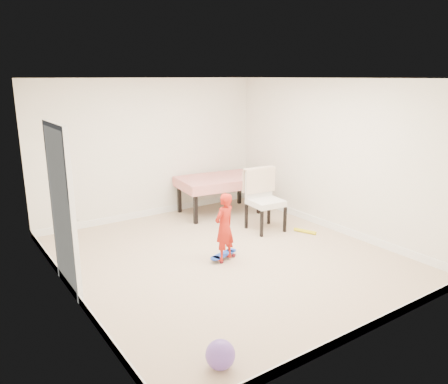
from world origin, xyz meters
TOP-DOWN VIEW (x-y plane):
  - ground at (0.00, 0.00)m, footprint 5.00×5.00m
  - ceiling at (0.00, 0.00)m, footprint 4.50×5.00m
  - wall_back at (0.00, 2.48)m, footprint 4.50×0.04m
  - wall_front at (0.00, -2.48)m, footprint 4.50×0.04m
  - wall_left at (-2.23, 0.00)m, footprint 0.04×5.00m
  - wall_right at (2.23, 0.00)m, footprint 0.04×5.00m
  - door at (-2.22, 0.30)m, footprint 0.11×0.94m
  - baseboard_back at (0.00, 2.49)m, footprint 4.50×0.02m
  - baseboard_front at (0.00, -2.49)m, footprint 4.50×0.02m
  - baseboard_left at (-2.24, 0.00)m, footprint 0.02×5.00m
  - baseboard_right at (2.24, 0.00)m, footprint 0.02×5.00m
  - dining_table at (1.13, 1.88)m, footprint 1.66×1.16m
  - dining_chair at (1.24, 0.58)m, footprint 0.65×0.72m
  - skateboard at (-0.07, -0.04)m, footprint 0.56×0.33m
  - child at (-0.11, -0.12)m, footprint 0.42×0.33m
  - balloon at (-1.51, -2.09)m, footprint 0.28×0.28m
  - foam_toy at (1.72, 0.08)m, footprint 0.21×0.39m

SIDE VIEW (x-z plane):
  - ground at x=0.00m, z-range 0.00..0.00m
  - foam_toy at x=1.72m, z-range 0.00..0.06m
  - skateboard at x=-0.07m, z-range 0.00..0.08m
  - baseboard_back at x=0.00m, z-range 0.00..0.12m
  - baseboard_front at x=0.00m, z-range 0.00..0.12m
  - baseboard_left at x=-2.24m, z-range 0.00..0.12m
  - baseboard_right at x=2.24m, z-range 0.00..0.12m
  - balloon at x=-1.51m, z-range 0.00..0.28m
  - dining_table at x=1.13m, z-range 0.00..0.73m
  - child at x=-0.11m, z-range 0.00..1.00m
  - dining_chair at x=1.24m, z-range 0.00..1.08m
  - door at x=-2.22m, z-range -0.03..2.08m
  - wall_back at x=0.00m, z-range 0.00..2.60m
  - wall_front at x=0.00m, z-range 0.00..2.60m
  - wall_left at x=-2.23m, z-range 0.00..2.60m
  - wall_right at x=2.23m, z-range 0.00..2.60m
  - ceiling at x=0.00m, z-range 2.56..2.60m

